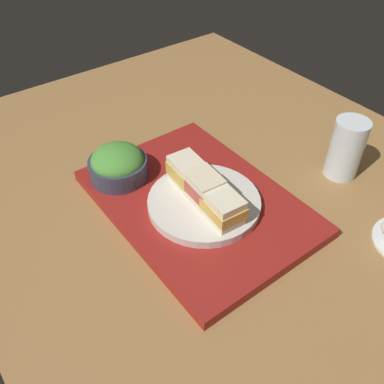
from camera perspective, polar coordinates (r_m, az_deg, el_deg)
ground_plane at (r=85.76cm, az=6.56°, el=-1.89°), size 140.00×100.00×3.00cm
serving_tray at (r=82.19cm, az=0.74°, el=-1.43°), size 43.77×31.13×2.19cm
sandwich_plate at (r=79.44cm, az=1.64°, el=-1.44°), size 21.32×21.32×1.62cm
sandwich_near at (r=80.83cm, az=-0.70°, el=2.81°), size 7.21×6.01×5.41cm
sandwich_middle at (r=76.99cm, az=1.69°, el=0.51°), size 7.09×5.84×5.63cm
sandwich_far at (r=73.65cm, az=4.31°, el=-2.20°), size 7.38×6.12×5.21cm
salad_bowl at (r=85.82cm, az=-9.99°, el=3.74°), size 11.84×11.84×6.96cm
drinking_glass at (r=92.27cm, az=20.12°, el=5.54°), size 6.90×6.90×12.94cm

